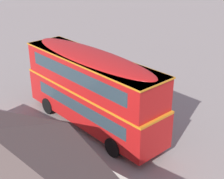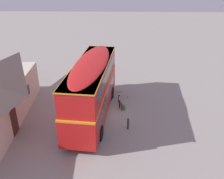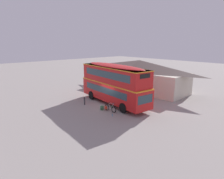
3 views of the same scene
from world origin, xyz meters
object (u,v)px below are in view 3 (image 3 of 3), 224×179
touring_bicycle (110,108)px  kerb_bollard (85,101)px  double_decker_bus (114,82)px  water_bottle_blue_sports (112,115)px  backpack_on_ground (102,108)px

touring_bicycle → kerb_bollard: 3.86m
double_decker_bus → water_bottle_blue_sports: bearing=-44.5°
backpack_on_ground → water_bottle_blue_sports: size_ratio=1.97×
backpack_on_ground → kerb_bollard: 2.92m
double_decker_bus → kerb_bollard: bearing=-124.7°
double_decker_bus → backpack_on_ground: (0.89, -2.57, -2.38)m
backpack_on_ground → water_bottle_blue_sports: (2.16, -0.42, -0.14)m
touring_bicycle → backpack_on_ground: size_ratio=3.37×
water_bottle_blue_sports → kerb_bollard: bearing=179.0°
touring_bicycle → water_bottle_blue_sports: touring_bicycle is taller
touring_bicycle → kerb_bollard: bearing=-169.9°
water_bottle_blue_sports → backpack_on_ground: bearing=169.1°
touring_bicycle → water_bottle_blue_sports: 1.49m
touring_bicycle → kerb_bollard: (-3.79, -0.67, 0.13)m
water_bottle_blue_sports → touring_bicycle: bearing=148.9°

